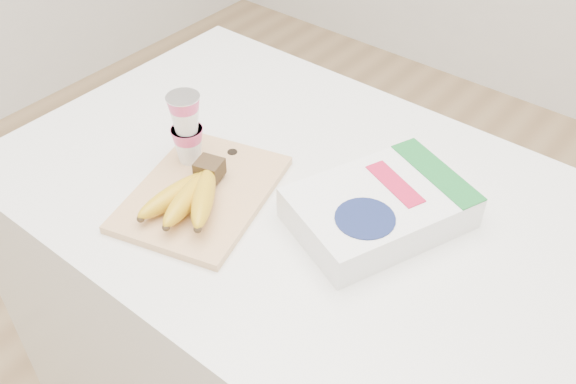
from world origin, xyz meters
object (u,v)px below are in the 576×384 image
object	(u,v)px
table	(297,332)
cutting_board	(202,193)
yogurt_stack	(186,127)
cereal_box	(379,208)
bananas	(191,194)

from	to	relation	value
table	cutting_board	bearing A→B (deg)	-134.58
yogurt_stack	cereal_box	world-z (taller)	yogurt_stack
cutting_board	bananas	size ratio (longest dim) A/B	1.55
table	yogurt_stack	world-z (taller)	yogurt_stack
cutting_board	yogurt_stack	size ratio (longest dim) A/B	2.13
yogurt_stack	cereal_box	bearing A→B (deg)	14.93
cutting_board	cereal_box	distance (m)	0.33
bananas	cereal_box	size ratio (longest dim) A/B	0.57
yogurt_stack	table	bearing A→B (deg)	21.19
cutting_board	bananas	bearing A→B (deg)	-85.36
bananas	cereal_box	world-z (taller)	bananas
table	cereal_box	xyz separation A→B (m)	(0.16, 0.02, 0.47)
table	yogurt_stack	xyz separation A→B (m)	(-0.21, -0.08, 0.54)
cutting_board	yogurt_stack	bearing A→B (deg)	132.50
table	bananas	size ratio (longest dim) A/B	5.78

